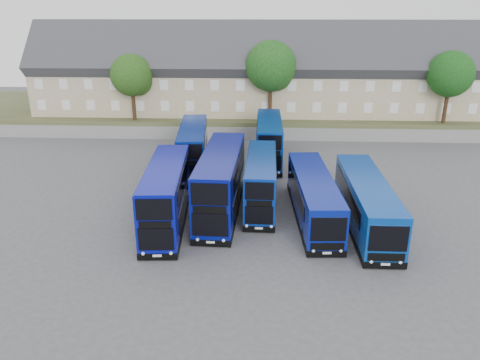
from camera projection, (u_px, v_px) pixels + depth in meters
name	position (u px, v px, depth m)	size (l,w,h in m)	color
ground	(245.00, 234.00, 32.21)	(120.00, 120.00, 0.00)	#4D4D52
retaining_wall	(252.00, 134.00, 54.41)	(70.00, 0.40, 1.50)	slate
earth_bank	(254.00, 113.00, 63.67)	(80.00, 20.00, 2.00)	#434A2A
terrace_row	(254.00, 76.00, 57.97)	(54.00, 10.40, 11.20)	tan
dd_front_left	(166.00, 196.00, 33.02)	(3.23, 10.98, 4.31)	#080F9A
dd_front_mid	(221.00, 183.00, 34.96)	(3.11, 11.75, 4.63)	#060F80
dd_front_right	(261.00, 183.00, 36.13)	(2.45, 9.87, 3.90)	navy
dd_rear_left	(193.00, 149.00, 44.05)	(3.31, 10.69, 4.18)	navy
dd_rear_right	(269.00, 141.00, 46.71)	(2.43, 10.54, 4.18)	#083599
coach_east_a	(313.00, 198.00, 34.02)	(3.11, 12.02, 3.26)	#071991
coach_east_b	(366.00, 204.00, 32.92)	(2.61, 12.32, 3.37)	#083B9C
tree_west	(133.00, 77.00, 53.81)	(4.80, 4.80, 7.65)	#382314
tree_mid	(272.00, 68.00, 53.25)	(5.76, 5.76, 9.18)	#382314
tree_east	(451.00, 76.00, 52.17)	(5.12, 5.12, 8.16)	#382314
tree_far	(479.00, 65.00, 58.35)	(5.44, 5.44, 8.67)	#382314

